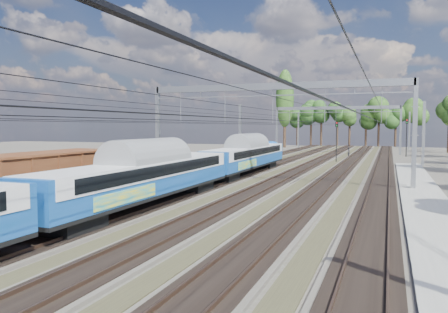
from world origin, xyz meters
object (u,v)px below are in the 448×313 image
(worker, at_px, (349,152))
(signal_near, at_px, (337,137))
(signal_far, at_px, (407,133))
(emu_train, at_px, (144,170))
(freight_boxcar, at_px, (13,184))

(worker, relative_size, signal_near, 0.29)
(signal_near, xyz_separation_m, signal_far, (9.93, 15.36, 0.37))
(emu_train, bearing_deg, worker, 81.68)
(worker, relative_size, signal_far, 0.26)
(signal_near, bearing_deg, freight_boxcar, -84.91)
(emu_train, bearing_deg, signal_far, 73.60)
(signal_near, height_order, signal_far, signal_far)
(signal_near, bearing_deg, emu_train, -80.81)
(emu_train, distance_m, signal_far, 59.72)
(freight_boxcar, xyz_separation_m, worker, (12.26, 58.82, -1.33))
(freight_boxcar, height_order, signal_far, signal_far)
(emu_train, bearing_deg, freight_boxcar, -128.04)
(freight_boxcar, height_order, worker, freight_boxcar)
(emu_train, distance_m, signal_near, 42.50)
(worker, bearing_deg, freight_boxcar, 173.48)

